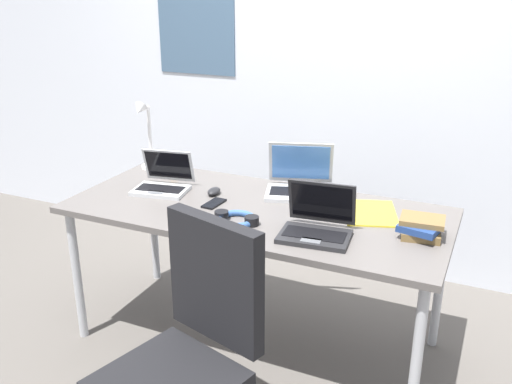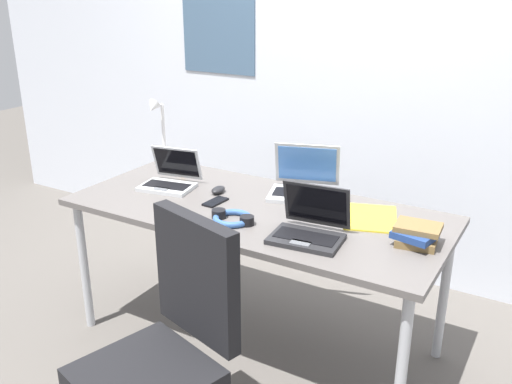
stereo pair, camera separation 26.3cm
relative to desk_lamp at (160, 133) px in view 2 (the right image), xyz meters
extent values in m
plane|color=#56514C|center=(0.80, -0.28, -0.94)|extent=(12.00, 12.00, 0.00)
cube|color=silver|center=(0.80, 0.82, 0.36)|extent=(6.00, 0.12, 2.60)
cube|color=#3F5972|center=(-0.10, 0.76, 0.61)|extent=(0.56, 0.01, 0.76)
cube|color=#595451|center=(0.80, -0.28, -0.21)|extent=(1.80, 0.80, 0.03)
cylinder|color=#B2B5BA|center=(-0.04, -0.62, -0.58)|extent=(0.04, 0.04, 0.71)
cylinder|color=#B2B5BA|center=(1.64, -0.62, -0.58)|extent=(0.04, 0.04, 0.71)
cylinder|color=#B2B5BA|center=(-0.04, 0.06, -0.58)|extent=(0.04, 0.04, 0.71)
cylinder|color=#B2B5BA|center=(1.64, 0.06, -0.58)|extent=(0.04, 0.04, 0.71)
cylinder|color=white|center=(0.00, 0.03, -0.19)|extent=(0.12, 0.12, 0.02)
cylinder|color=white|center=(0.00, 0.03, -0.01)|extent=(0.02, 0.02, 0.34)
cylinder|color=white|center=(0.00, -0.01, 0.16)|extent=(0.01, 0.08, 0.01)
cone|color=white|center=(0.00, -0.05, 0.16)|extent=(0.07, 0.09, 0.09)
cube|color=#B7BABC|center=(0.27, -0.29, -0.19)|extent=(0.30, 0.23, 0.02)
cube|color=black|center=(0.27, -0.29, -0.18)|extent=(0.25, 0.14, 0.00)
cube|color=#595B60|center=(0.28, -0.35, -0.18)|extent=(0.08, 0.05, 0.00)
cube|color=#B7BABC|center=(0.25, -0.17, -0.09)|extent=(0.27, 0.11, 0.18)
cube|color=black|center=(0.25, -0.18, -0.09)|extent=(0.25, 0.09, 0.15)
cube|color=#232326|center=(1.16, -0.49, -0.19)|extent=(0.31, 0.23, 0.02)
cube|color=black|center=(1.16, -0.49, -0.18)|extent=(0.27, 0.14, 0.00)
cube|color=#595B60|center=(1.17, -0.55, -0.18)|extent=(0.09, 0.05, 0.00)
cube|color=#232326|center=(1.15, -0.36, -0.08)|extent=(0.30, 0.09, 0.20)
cube|color=black|center=(1.15, -0.37, -0.08)|extent=(0.27, 0.07, 0.16)
cube|color=#B7BABC|center=(0.93, -0.04, -0.19)|extent=(0.38, 0.32, 0.02)
cube|color=black|center=(0.93, -0.04, -0.18)|extent=(0.31, 0.21, 0.00)
cube|color=#595B60|center=(0.95, -0.11, -0.18)|extent=(0.10, 0.08, 0.00)
cube|color=#B7BABC|center=(0.89, 0.09, -0.07)|extent=(0.33, 0.16, 0.22)
cube|color=#3F72BF|center=(0.89, 0.09, -0.07)|extent=(0.30, 0.13, 0.19)
ellipsoid|color=black|center=(0.53, -0.20, -0.18)|extent=(0.06, 0.10, 0.03)
cube|color=black|center=(0.60, -0.32, -0.19)|extent=(0.07, 0.14, 0.01)
torus|color=#335999|center=(0.79, -0.47, -0.18)|extent=(0.18, 0.18, 0.03)
cylinder|color=black|center=(0.72, -0.47, -0.18)|extent=(0.06, 0.06, 0.04)
cylinder|color=black|center=(0.87, -0.47, -0.18)|extent=(0.06, 0.06, 0.04)
cylinder|color=gold|center=(0.21, -0.07, -0.16)|extent=(0.04, 0.04, 0.06)
cylinder|color=white|center=(0.21, -0.07, -0.13)|extent=(0.04, 0.04, 0.01)
cube|color=brown|center=(1.57, -0.28, -0.18)|extent=(0.18, 0.16, 0.03)
cube|color=navy|center=(1.56, -0.30, -0.15)|extent=(0.18, 0.16, 0.03)
cube|color=brown|center=(1.56, -0.28, -0.12)|extent=(0.19, 0.15, 0.02)
cube|color=gold|center=(1.31, -0.12, -0.19)|extent=(0.32, 0.37, 0.01)
cube|color=black|center=(0.87, -1.19, -0.52)|extent=(0.54, 0.54, 0.07)
cube|color=black|center=(0.94, -0.95, -0.21)|extent=(0.42, 0.17, 0.48)
camera|label=1|loc=(1.82, -2.52, 0.81)|focal=39.43mm
camera|label=2|loc=(2.05, -2.40, 0.81)|focal=39.43mm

